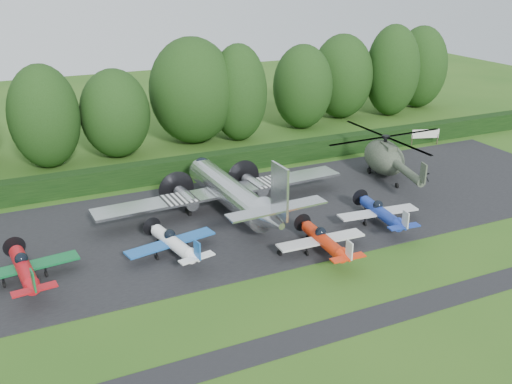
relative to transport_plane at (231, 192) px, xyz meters
name	(u,v)px	position (x,y,z in m)	size (l,w,h in m)	color
ground	(276,282)	(-1.36, -11.10, -1.95)	(160.00, 160.00, 0.00)	#285518
apron	(220,222)	(-1.36, -1.10, -1.94)	(70.00, 18.00, 0.01)	black
taxiway_verge	(324,333)	(-1.36, -17.10, -1.94)	(70.00, 2.00, 0.00)	black
hedgerow	(179,178)	(-1.36, 9.90, -1.95)	(90.00, 1.60, 2.00)	black
transport_plane	(231,192)	(0.00, 0.00, 0.00)	(21.78, 16.70, 6.98)	silver
light_plane_red	(24,269)	(-16.14, -4.61, -0.82)	(7.02, 7.38, 2.70)	red
light_plane_white	(174,243)	(-6.36, -5.01, -0.88)	(6.67, 7.01, 2.56)	white
light_plane_orange	(324,241)	(3.40, -9.07, -0.89)	(6.60, 6.94, 2.54)	red
light_plane_blue	(381,213)	(9.94, -6.78, -0.88)	(6.66, 7.00, 2.56)	#19349B
helicopter	(385,155)	(16.83, 2.24, 0.23)	(12.57, 14.72, 4.05)	#353E30
sign_board	(425,134)	(27.23, 8.66, -0.73)	(3.21, 0.12, 1.81)	#3F3326
tree_1	(303,87)	(18.04, 20.81, 3.17)	(7.28, 7.28, 10.26)	black
tree_2	(420,67)	(38.35, 23.70, 3.69)	(7.34, 7.34, 11.29)	black
tree_3	(392,71)	(31.89, 21.51, 4.02)	(7.06, 7.06, 11.95)	black
tree_4	(115,114)	(-5.15, 19.02, 2.70)	(7.22, 7.22, 9.30)	black
tree_6	(342,77)	(25.17, 23.18, 3.49)	(7.97, 7.97, 10.88)	black
tree_7	(239,93)	(8.90, 19.25, 3.56)	(6.50, 6.50, 11.04)	black
tree_8	(192,91)	(3.89, 20.62, 3.98)	(9.65, 9.65, 11.86)	black
tree_10	(44,117)	(-12.14, 18.57, 3.22)	(6.89, 6.89, 10.35)	black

